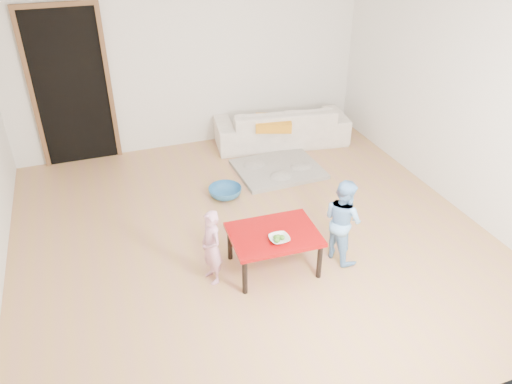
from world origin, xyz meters
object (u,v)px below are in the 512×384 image
sofa (281,125)px  child_blue (343,220)px  red_table (274,250)px  bowl (279,239)px  basin (225,192)px  child_pink (211,247)px

sofa → child_blue: child_blue is taller
red_table → bowl: bowl is taller
child_blue → basin: bearing=12.6°
red_table → basin: red_table is taller
child_pink → red_table: bearing=74.6°
basin → sofa: bearing=44.5°
basin → child_pink: bearing=-111.2°
child_pink → basin: child_pink is taller
sofa → child_pink: size_ratio=2.50×
child_pink → child_blue: size_ratio=0.86×
bowl → child_blue: 0.71m
child_pink → basin: (0.55, 1.43, -0.32)m
red_table → child_blue: child_blue is taller
bowl → child_blue: bearing=6.0°
red_table → basin: (-0.06, 1.46, -0.15)m
sofa → child_blue: (-0.46, -2.73, 0.17)m
child_pink → basin: bearing=146.4°
red_table → child_blue: bearing=-5.1°
sofa → child_pink: 3.19m
child_blue → basin: size_ratio=2.20×
bowl → basin: bearing=92.2°
bowl → child_pink: 0.64m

